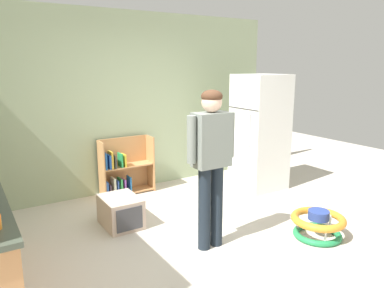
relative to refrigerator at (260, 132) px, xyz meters
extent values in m
plane|color=beige|center=(-1.79, -1.27, -0.89)|extent=(12.00, 12.00, 0.00)
cube|color=#9EAF88|center=(-1.79, 1.06, 0.46)|extent=(5.20, 0.06, 2.70)
sphere|color=silver|center=(-3.68, -1.60, -0.33)|extent=(0.04, 0.04, 0.04)
sphere|color=silver|center=(-3.68, -0.95, -0.33)|extent=(0.04, 0.04, 0.04)
sphere|color=silver|center=(-3.68, -0.31, -0.33)|extent=(0.04, 0.04, 0.04)
cube|color=white|center=(0.00, 0.00, 0.00)|extent=(0.70, 0.68, 1.78)
cylinder|color=silver|center=(-0.36, -0.17, 0.09)|extent=(0.02, 0.02, 0.50)
cube|color=#333333|center=(-0.35, 0.00, 0.39)|extent=(0.01, 0.67, 0.01)
cube|color=tan|center=(-2.27, 0.84, -0.47)|extent=(0.02, 0.28, 0.85)
cube|color=tan|center=(-1.49, 0.84, -0.47)|extent=(0.02, 0.28, 0.85)
cube|color=tan|center=(-1.88, 0.97, -0.47)|extent=(0.80, 0.02, 0.85)
cube|color=tan|center=(-1.88, 0.84, -0.86)|extent=(0.76, 0.24, 0.02)
cube|color=tan|center=(-1.88, 0.84, -0.46)|extent=(0.76, 0.24, 0.02)
cube|color=#2E539E|center=(-2.23, 0.81, -0.74)|extent=(0.03, 0.17, 0.22)
cube|color=#1F539C|center=(-2.23, 0.81, -0.32)|extent=(0.03, 0.17, 0.24)
cube|color=#43343F|center=(-2.18, 0.81, -0.77)|extent=(0.02, 0.17, 0.17)
cube|color=#214EA2|center=(-2.17, 0.81, -0.34)|extent=(0.03, 0.17, 0.20)
cube|color=beige|center=(-2.11, 0.81, -0.72)|extent=(0.03, 0.17, 0.26)
cube|color=gold|center=(-2.14, 0.81, -0.32)|extent=(0.03, 0.17, 0.25)
cube|color=#2F4C96|center=(-2.06, 0.81, -0.74)|extent=(0.02, 0.17, 0.21)
cube|color=#3F4643|center=(-2.09, 0.81, -0.35)|extent=(0.02, 0.17, 0.19)
cube|color=#2E8B41|center=(-2.01, 0.81, -0.74)|extent=(0.03, 0.17, 0.23)
cube|color=#25914B|center=(-1.99, 0.81, -0.34)|extent=(0.02, 0.17, 0.20)
cube|color=purple|center=(-1.95, 0.81, -0.75)|extent=(0.02, 0.17, 0.21)
cube|color=gold|center=(-1.94, 0.81, -0.35)|extent=(0.02, 0.17, 0.19)
cube|color=#1F5E98|center=(-1.86, 0.81, -0.73)|extent=(0.02, 0.17, 0.23)
cylinder|color=#1C252F|center=(-1.86, -1.20, -0.44)|extent=(0.13, 0.13, 0.90)
cylinder|color=#1C252F|center=(-1.70, -1.20, -0.44)|extent=(0.13, 0.13, 0.90)
cube|color=gray|center=(-1.78, -1.20, 0.29)|extent=(0.38, 0.22, 0.56)
cylinder|color=gray|center=(-2.02, -1.20, 0.32)|extent=(0.09, 0.09, 0.47)
cylinder|color=gray|center=(-1.54, -1.20, 0.32)|extent=(0.09, 0.09, 0.47)
sphere|color=beige|center=(-1.78, -1.20, 0.67)|extent=(0.21, 0.21, 0.21)
ellipsoid|color=#4C2F1E|center=(-1.78, -1.20, 0.73)|extent=(0.22, 0.22, 0.13)
torus|color=#23894D|center=(-0.63, -1.68, -0.86)|extent=(0.54, 0.54, 0.07)
torus|color=orange|center=(-0.63, -1.68, -0.67)|extent=(0.60, 0.60, 0.08)
cylinder|color=#2C418C|center=(-0.63, -1.68, -0.62)|extent=(0.23, 0.23, 0.10)
cylinder|color=silver|center=(-0.41, -1.68, -0.76)|extent=(0.02, 0.02, 0.18)
cylinder|color=silver|center=(-0.74, -1.49, -0.76)|extent=(0.02, 0.02, 0.18)
cylinder|color=silver|center=(-0.74, -1.87, -0.76)|extent=(0.02, 0.02, 0.18)
cube|color=beige|center=(-2.39, -0.18, -0.71)|extent=(0.42, 0.54, 0.36)
cube|color=#424247|center=(-2.39, -0.46, -0.71)|extent=(0.32, 0.01, 0.27)
camera|label=1|loc=(-3.90, -4.17, 1.04)|focal=34.33mm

